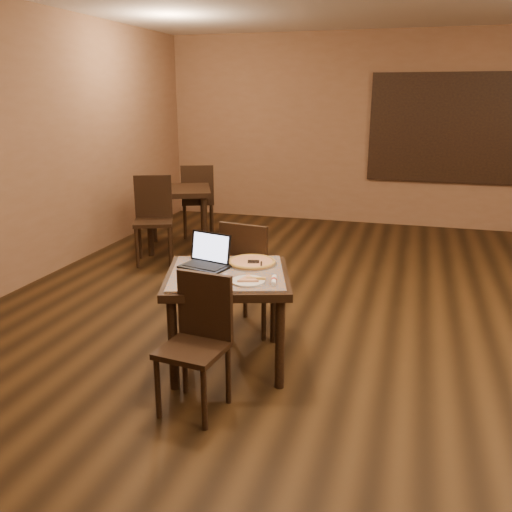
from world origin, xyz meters
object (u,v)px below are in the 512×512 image
(other_table_b_chair_near, at_px, (154,214))
(pizza_pan, at_px, (252,264))
(tiled_table, at_px, (228,285))
(other_table_b, at_px, (177,198))
(other_table_b_chair_far, at_px, (198,197))
(laptop, at_px, (208,258))
(chair_main_far, at_px, (249,271))
(chair_main_near, at_px, (198,335))

(other_table_b_chair_near, bearing_deg, pizza_pan, -70.77)
(tiled_table, height_order, other_table_b, other_table_b)
(other_table_b, xyz_separation_m, other_table_b_chair_far, (0.04, 0.64, -0.08))
(laptop, xyz_separation_m, other_table_b, (-1.58, 2.89, -0.14))
(other_table_b, bearing_deg, other_table_b_chair_far, 63.42)
(chair_main_far, xyz_separation_m, other_table_b_chair_near, (-1.80, 1.75, 0.03))
(chair_main_near, xyz_separation_m, laptop, (-0.21, 0.73, 0.31))
(tiled_table, relative_size, laptop, 2.80)
(pizza_pan, bearing_deg, tiled_table, -116.57)
(other_table_b_chair_near, bearing_deg, other_table_b, 63.42)
(tiled_table, xyz_separation_m, other_table_b_chair_far, (-1.74, 3.63, -0.05))
(tiled_table, bearing_deg, laptop, 134.19)
(chair_main_near, distance_m, other_table_b_chair_near, 3.50)
(laptop, bearing_deg, tiled_table, -14.16)
(pizza_pan, distance_m, other_table_b_chair_far, 3.87)
(laptop, relative_size, pizza_pan, 1.02)
(tiled_table, distance_m, chair_main_near, 0.63)
(chair_main_near, bearing_deg, pizza_pan, 89.65)
(chair_main_far, relative_size, other_table_b_chair_far, 0.94)
(chair_main_near, bearing_deg, chair_main_far, 98.13)
(tiled_table, xyz_separation_m, laptop, (-0.20, 0.11, 0.17))
(laptop, xyz_separation_m, other_table_b_chair_near, (-1.62, 2.25, -0.22))
(chair_main_far, distance_m, other_table_b_chair_far, 3.48)
(chair_main_near, distance_m, laptop, 0.82)
(other_table_b, distance_m, other_table_b_chair_far, 0.64)
(tiled_table, distance_m, other_table_b_chair_far, 4.03)
(chair_main_near, distance_m, pizza_pan, 0.90)
(chair_main_far, bearing_deg, laptop, 79.88)
(tiled_table, bearing_deg, chair_main_near, -106.61)
(laptop, distance_m, other_table_b_chair_near, 2.78)
(chair_main_far, bearing_deg, other_table_b_chair_far, -50.22)
(other_table_b, relative_size, other_table_b_chair_far, 1.08)
(chair_main_near, xyz_separation_m, other_table_b_chair_near, (-1.83, 2.98, 0.09))
(tiled_table, xyz_separation_m, other_table_b_chair_near, (-1.82, 2.36, -0.05))
(laptop, distance_m, other_table_b_chair_far, 3.85)
(pizza_pan, height_order, other_table_b_chair_near, other_table_b_chair_near)
(chair_main_far, distance_m, other_table_b_chair_near, 2.51)
(other_table_b_chair_far, bearing_deg, other_table_b, 63.42)
(pizza_pan, height_order, other_table_b_chair_far, other_table_b_chair_far)
(chair_main_near, height_order, other_table_b, chair_main_near)
(chair_main_near, bearing_deg, other_table_b, 123.32)
(laptop, height_order, other_table_b, laptop)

